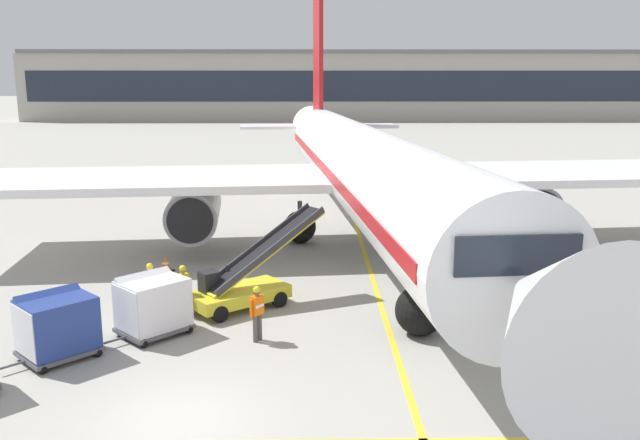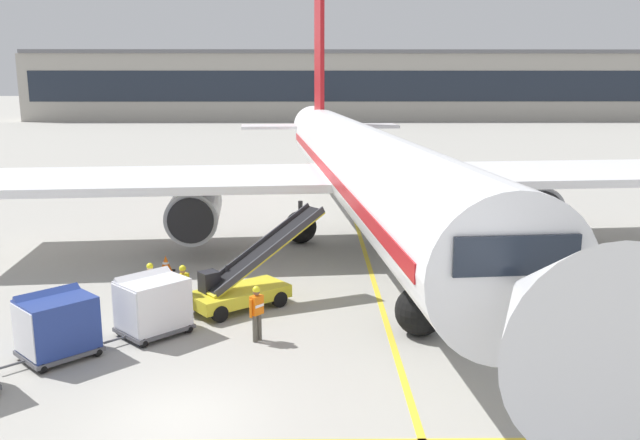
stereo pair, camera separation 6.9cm
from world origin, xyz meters
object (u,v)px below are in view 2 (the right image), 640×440
at_px(parked_airplane, 360,167).
at_px(ground_crew_wingwalker, 183,287).
at_px(baggage_cart_second, 56,324).
at_px(ground_crew_marshaller, 135,307).
at_px(ground_crew_by_carts, 257,310).
at_px(safety_cone_engine_keepout, 166,264).
at_px(baggage_cart_lead, 152,303).
at_px(ground_crew_by_loader, 151,284).
at_px(belt_loader, 244,282).

height_order(parked_airplane, ground_crew_wingwalker, parked_airplane).
xyz_separation_m(baggage_cart_second, ground_crew_marshaller, (1.86, 1.40, -0.00)).
distance_m(ground_crew_by_carts, safety_cone_engine_keepout, 8.56).
bearing_deg(parked_airplane, baggage_cart_second, -126.55).
distance_m(baggage_cart_lead, baggage_cart_second, 2.88).
relative_size(ground_crew_by_carts, safety_cone_engine_keepout, 2.44).
bearing_deg(baggage_cart_second, safety_cone_engine_keepout, 81.66).
xyz_separation_m(ground_crew_by_loader, ground_crew_wingwalker, (1.15, -0.28, 0.00)).
xyz_separation_m(parked_airplane, ground_crew_by_loader, (-7.73, -9.12, -2.79)).
xyz_separation_m(belt_loader, baggage_cart_lead, (-2.61, -2.49, 0.10)).
distance_m(baggage_cart_lead, ground_crew_by_carts, 3.35).
xyz_separation_m(ground_crew_by_loader, ground_crew_marshaller, (0.07, -2.32, 0.00)).
distance_m(baggage_cart_second, safety_cone_engine_keepout, 8.59).
xyz_separation_m(baggage_cart_second, safety_cone_engine_keepout, (1.24, 8.48, -0.65)).
bearing_deg(safety_cone_engine_keepout, ground_crew_by_loader, -83.44).
bearing_deg(baggage_cart_second, ground_crew_marshaller, 37.01).
xyz_separation_m(ground_crew_by_loader, ground_crew_by_carts, (3.80, -2.59, 0.00)).
height_order(belt_loader, ground_crew_marshaller, belt_loader).
height_order(baggage_cart_lead, safety_cone_engine_keepout, baggage_cart_lead).
relative_size(belt_loader, ground_crew_by_loader, 2.79).
bearing_deg(baggage_cart_second, ground_crew_wingwalker, 49.44).
relative_size(belt_loader, safety_cone_engine_keepout, 6.81).
distance_m(parked_airplane, ground_crew_marshaller, 14.05).
height_order(baggage_cart_lead, ground_crew_by_loader, baggage_cart_lead).
height_order(baggage_cart_second, ground_crew_wingwalker, baggage_cart_second).
bearing_deg(belt_loader, parked_airplane, 61.82).
xyz_separation_m(belt_loader, ground_crew_by_carts, (0.69, -3.10, 0.10)).
relative_size(baggage_cart_lead, ground_crew_by_carts, 1.46).
xyz_separation_m(ground_crew_by_loader, safety_cone_engine_keepout, (-0.55, 4.76, -0.65)).
height_order(ground_crew_by_loader, safety_cone_engine_keepout, ground_crew_by_loader).
distance_m(belt_loader, safety_cone_engine_keepout, 5.63).
xyz_separation_m(ground_crew_by_carts, ground_crew_marshaller, (-3.73, 0.27, 0.00)).
distance_m(parked_airplane, ground_crew_by_carts, 12.66).
height_order(parked_airplane, ground_crew_marshaller, parked_airplane).
height_order(parked_airplane, baggage_cart_second, parked_airplane).
distance_m(parked_airplane, baggage_cart_second, 16.23).
bearing_deg(safety_cone_engine_keepout, ground_crew_wingwalker, -71.35).
height_order(parked_airplane, safety_cone_engine_keepout, parked_airplane).
xyz_separation_m(ground_crew_marshaller, ground_crew_wingwalker, (1.08, 2.04, 0.00)).
height_order(ground_crew_marshaller, ground_crew_wingwalker, same).
xyz_separation_m(parked_airplane, safety_cone_engine_keepout, (-8.28, -4.37, -3.45)).
distance_m(ground_crew_marshaller, ground_crew_wingwalker, 2.31).
relative_size(baggage_cart_lead, ground_crew_marshaller, 1.46).
relative_size(baggage_cart_second, ground_crew_wingwalker, 1.46).
height_order(baggage_cart_second, ground_crew_by_carts, baggage_cart_second).
bearing_deg(ground_crew_wingwalker, ground_crew_by_loader, 166.28).
bearing_deg(ground_crew_wingwalker, safety_cone_engine_keepout, 108.65).
xyz_separation_m(baggage_cart_second, ground_crew_by_carts, (5.59, 1.13, -0.00)).
relative_size(parked_airplane, ground_crew_wingwalker, 25.53).
height_order(baggage_cart_lead, ground_crew_wingwalker, baggage_cart_lead).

